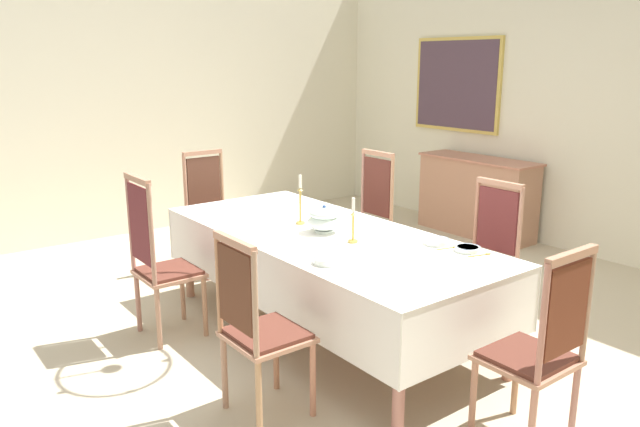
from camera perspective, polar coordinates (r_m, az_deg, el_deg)
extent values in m
cube|color=#C3B699|center=(4.88, 2.65, -10.36)|extent=(7.09, 6.20, 0.04)
cube|color=silver|center=(6.91, 23.53, 9.94)|extent=(7.09, 0.08, 3.27)
cube|color=silver|center=(7.55, -15.28, 10.85)|extent=(0.08, 6.20, 3.27)
cylinder|color=tan|center=(5.39, -12.12, -3.80)|extent=(0.07, 0.07, 0.74)
cylinder|color=#B17468|center=(3.42, 7.38, -14.42)|extent=(0.07, 0.07, 0.74)
cylinder|color=#B77A56|center=(5.85, -3.42, -2.08)|extent=(0.07, 0.07, 0.74)
cylinder|color=#B57158|center=(4.11, 17.33, -9.91)|extent=(0.07, 0.07, 0.74)
cube|color=#B4775C|center=(4.49, 0.49, -2.69)|extent=(2.64, 1.06, 0.08)
cube|color=tan|center=(4.47, 0.49, -2.02)|extent=(2.76, 1.18, 0.03)
cube|color=white|center=(4.47, 0.49, -1.81)|extent=(2.78, 1.20, 0.00)
cube|color=white|center=(4.21, -5.93, -5.98)|extent=(2.78, 0.00, 0.43)
cube|color=white|center=(4.90, 5.98, -3.09)|extent=(2.78, 0.00, 0.43)
cube|color=white|center=(5.64, -8.17, -0.86)|extent=(0.00, 1.20, 0.43)
cube|color=white|center=(3.61, 14.27, -9.86)|extent=(0.00, 1.20, 0.43)
cylinder|color=tan|center=(4.97, -12.64, -7.09)|extent=(0.04, 0.04, 0.46)
cylinder|color=#AB7959|center=(4.65, -10.63, -8.50)|extent=(0.04, 0.04, 0.46)
cylinder|color=#AA7363|center=(4.85, -16.52, -7.91)|extent=(0.04, 0.04, 0.46)
cylinder|color=#A87A61|center=(4.52, -14.75, -9.43)|extent=(0.04, 0.04, 0.46)
cube|color=tan|center=(4.66, -13.81, -5.44)|extent=(0.44, 0.42, 0.03)
cube|color=#5A2D22|center=(4.65, -13.83, -5.16)|extent=(0.40, 0.38, 0.02)
cylinder|color=#AD7266|center=(4.66, -17.18, -0.90)|extent=(0.03, 0.03, 0.72)
cylinder|color=#A67762|center=(4.31, -15.35, -1.97)|extent=(0.03, 0.03, 0.72)
cube|color=maroon|center=(4.48, -16.34, -0.97)|extent=(0.34, 0.02, 0.54)
cube|color=tan|center=(4.41, -16.62, 3.08)|extent=(0.40, 0.04, 0.04)
cylinder|color=#B67556|center=(5.44, 3.64, -4.91)|extent=(0.04, 0.04, 0.46)
cylinder|color=#B87257|center=(5.72, 1.14, -3.94)|extent=(0.04, 0.04, 0.46)
cylinder|color=#AE7865|center=(5.67, 6.40, -4.18)|extent=(0.04, 0.04, 0.46)
cylinder|color=tan|center=(5.94, 3.87, -3.28)|extent=(0.04, 0.04, 0.46)
cube|color=tan|center=(5.62, 3.80, -1.71)|extent=(0.44, 0.42, 0.03)
cube|color=#5A2D22|center=(5.61, 3.80, -1.47)|extent=(0.40, 0.38, 0.02)
cylinder|color=tan|center=(5.52, 6.68, 1.77)|extent=(0.03, 0.03, 0.69)
cylinder|color=tan|center=(5.80, 4.01, 2.43)|extent=(0.03, 0.03, 0.69)
cube|color=#562821|center=(5.65, 5.32, 2.45)|extent=(0.34, 0.02, 0.53)
cube|color=tan|center=(5.59, 5.39, 5.58)|extent=(0.40, 0.04, 0.04)
cylinder|color=tan|center=(3.90, -4.10, -12.91)|extent=(0.04, 0.04, 0.46)
cylinder|color=tan|center=(3.62, -0.67, -15.12)|extent=(0.04, 0.04, 0.46)
cylinder|color=tan|center=(3.74, -8.86, -14.32)|extent=(0.04, 0.04, 0.46)
cylinder|color=tan|center=(3.45, -5.69, -16.82)|extent=(0.04, 0.04, 0.46)
cube|color=tan|center=(3.56, -4.92, -11.32)|extent=(0.44, 0.42, 0.03)
cube|color=#5A2D22|center=(3.55, -4.93, -10.97)|extent=(0.40, 0.38, 0.02)
cylinder|color=tan|center=(3.51, -9.38, -6.45)|extent=(0.03, 0.03, 0.58)
cylinder|color=tan|center=(3.19, -6.03, -8.46)|extent=(0.03, 0.03, 0.58)
cube|color=#552F1E|center=(3.34, -7.80, -6.95)|extent=(0.34, 0.02, 0.44)
cube|color=tan|center=(3.26, -7.96, -2.63)|extent=(0.40, 0.04, 0.04)
cylinder|color=#B3795B|center=(4.59, 14.74, -9.07)|extent=(0.04, 0.04, 0.46)
cylinder|color=tan|center=(4.81, 11.16, -7.77)|extent=(0.04, 0.04, 0.46)
cylinder|color=tan|center=(4.86, 17.39, -7.92)|extent=(0.04, 0.04, 0.46)
cylinder|color=#AA745B|center=(5.07, 13.89, -6.76)|extent=(0.04, 0.04, 0.46)
cube|color=tan|center=(4.74, 14.47, -5.14)|extent=(0.44, 0.42, 0.03)
cube|color=#5A2D22|center=(4.74, 14.48, -4.86)|extent=(0.40, 0.38, 0.02)
cylinder|color=tan|center=(4.69, 18.02, -1.45)|extent=(0.03, 0.03, 0.63)
cylinder|color=#B2745A|center=(4.91, 14.30, -0.51)|extent=(0.03, 0.03, 0.63)
cube|color=maroon|center=(4.79, 16.14, -0.61)|extent=(0.34, 0.02, 0.48)
cube|color=tan|center=(4.73, 16.37, 2.70)|extent=(0.40, 0.04, 0.04)
cylinder|color=tan|center=(5.95, -7.21, -3.31)|extent=(0.04, 0.04, 0.46)
cylinder|color=#AF7361|center=(5.78, -10.47, -3.96)|extent=(0.04, 0.04, 0.46)
cylinder|color=#A77B5E|center=(6.25, -8.88, -2.51)|extent=(0.04, 0.04, 0.46)
cylinder|color=tan|center=(6.09, -12.02, -3.11)|extent=(0.04, 0.04, 0.46)
cube|color=tan|center=(5.95, -9.74, -0.98)|extent=(0.42, 0.44, 0.03)
cube|color=#5A2D22|center=(5.94, -9.75, -0.75)|extent=(0.38, 0.40, 0.02)
cylinder|color=tan|center=(6.13, -9.09, 2.74)|extent=(0.03, 0.03, 0.65)
cylinder|color=#AF775E|center=(5.96, -12.39, 2.27)|extent=(0.03, 0.03, 0.65)
cube|color=brown|center=(6.03, -10.73, 2.81)|extent=(0.02, 0.34, 0.50)
cube|color=tan|center=(5.98, -10.86, 5.57)|extent=(0.04, 0.40, 0.04)
cylinder|color=#AC755D|center=(3.54, 14.01, -16.32)|extent=(0.04, 0.04, 0.46)
cylinder|color=#AE7D59|center=(3.81, 17.71, -14.25)|extent=(0.04, 0.04, 0.46)
cylinder|color=#A77369|center=(3.65, 22.50, -16.03)|extent=(0.04, 0.04, 0.46)
cube|color=tan|center=(3.47, 18.63, -12.74)|extent=(0.42, 0.44, 0.03)
cube|color=#5A2D22|center=(3.46, 18.67, -12.38)|extent=(0.38, 0.40, 0.02)
cylinder|color=#B57364|center=(3.10, 19.96, -9.73)|extent=(0.03, 0.03, 0.61)
cylinder|color=tan|center=(3.42, 23.57, -7.84)|extent=(0.03, 0.03, 0.61)
cube|color=#602D1B|center=(3.25, 21.90, -8.25)|extent=(0.02, 0.34, 0.46)
cube|color=tan|center=(3.16, 22.36, -3.62)|extent=(0.04, 0.40, 0.04)
cylinder|color=white|center=(4.47, 0.39, -1.63)|extent=(0.14, 0.14, 0.02)
ellipsoid|color=white|center=(4.46, 0.39, -0.80)|extent=(0.25, 0.25, 0.11)
ellipsoid|color=white|center=(4.44, 0.39, 0.02)|extent=(0.23, 0.23, 0.09)
sphere|color=#2D4A8E|center=(4.43, 0.40, 0.63)|extent=(0.03, 0.03, 0.03)
cylinder|color=gold|center=(4.70, -1.83, -0.87)|extent=(0.07, 0.07, 0.02)
cylinder|color=gold|center=(4.67, -1.84, 0.70)|extent=(0.02, 0.02, 0.25)
cone|color=gold|center=(4.64, -1.85, 2.27)|extent=(0.04, 0.04, 0.02)
cylinder|color=silver|center=(4.63, -1.86, 2.99)|extent=(0.02, 0.02, 0.10)
cylinder|color=gold|center=(4.23, 3.07, -2.59)|extent=(0.07, 0.07, 0.02)
cylinder|color=gold|center=(4.21, 3.08, -1.29)|extent=(0.02, 0.02, 0.18)
cone|color=gold|center=(4.18, 3.10, -0.01)|extent=(0.04, 0.04, 0.02)
cylinder|color=silver|center=(4.17, 3.11, 0.79)|extent=(0.02, 0.02, 0.10)
cylinder|color=white|center=(4.25, 10.81, -2.58)|extent=(0.17, 0.17, 0.04)
cylinder|color=white|center=(4.25, 10.81, -2.50)|extent=(0.14, 0.14, 0.03)
torus|color=#2D4A8E|center=(4.25, 10.82, -2.36)|extent=(0.16, 0.16, 0.01)
cylinder|color=white|center=(4.15, 13.54, -3.21)|extent=(0.17, 0.17, 0.03)
cylinder|color=white|center=(4.15, 13.54, -3.15)|extent=(0.14, 0.14, 0.02)
torus|color=#2D4A8E|center=(4.14, 13.54, -3.05)|extent=(0.16, 0.16, 0.01)
cylinder|color=white|center=(3.79, 0.70, -4.37)|extent=(0.18, 0.18, 0.04)
cylinder|color=white|center=(3.79, 0.70, -4.29)|extent=(0.15, 0.15, 0.03)
torus|color=#2D4A8E|center=(3.79, 0.70, -4.13)|extent=(0.17, 0.17, 0.01)
cube|color=gold|center=(4.17, 11.57, -3.19)|extent=(0.04, 0.14, 0.00)
ellipsoid|color=gold|center=(4.21, 12.50, -3.01)|extent=(0.03, 0.05, 0.01)
cube|color=gold|center=(4.06, 14.37, -3.79)|extent=(0.05, 0.14, 0.00)
ellipsoid|color=gold|center=(4.11, 15.32, -3.62)|extent=(0.03, 0.05, 0.01)
cube|color=tan|center=(7.38, 14.31, 1.45)|extent=(1.40, 0.44, 0.88)
cube|color=#B7735D|center=(7.30, 14.53, 4.92)|extent=(1.44, 0.48, 0.02)
cube|color=tan|center=(7.36, 17.53, 1.19)|extent=(0.59, 0.01, 0.70)
cube|color=#AB7B5B|center=(7.77, 13.34, 2.13)|extent=(0.59, 0.01, 0.70)
cube|color=#D1B251|center=(7.81, 12.58, 11.59)|extent=(1.28, 0.04, 1.12)
cube|color=#4B3846|center=(7.79, 12.47, 11.59)|extent=(1.20, 0.01, 1.04)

